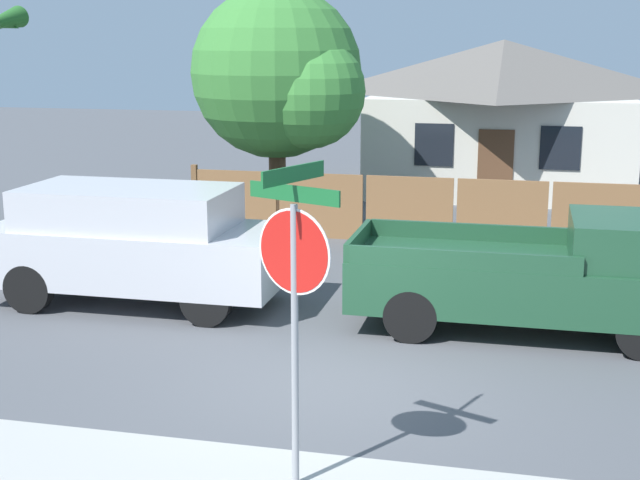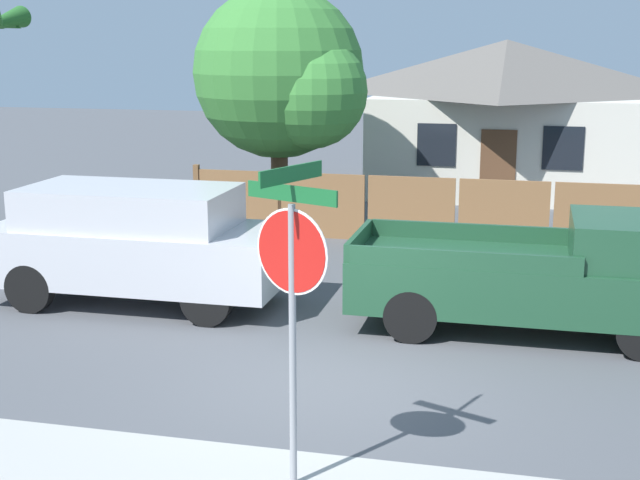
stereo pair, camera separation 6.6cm
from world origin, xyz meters
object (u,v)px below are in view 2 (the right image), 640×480
object	(u,v)px
red_suv	(136,241)
orange_pickup	(544,275)
house	(504,113)
oak_tree	(285,77)
stop_sign	(292,272)

from	to	relation	value
red_suv	orange_pickup	world-z (taller)	red_suv
house	oak_tree	distance (m)	7.98
house	oak_tree	size ratio (longest dim) A/B	1.39
oak_tree	stop_sign	bearing A→B (deg)	-74.12
red_suv	orange_pickup	bearing A→B (deg)	-0.12
oak_tree	red_suv	bearing A→B (deg)	-95.63
oak_tree	red_suv	distance (m)	7.15
orange_pickup	stop_sign	xyz separation A→B (m)	(-2.38, -5.33, 1.28)
oak_tree	red_suv	world-z (taller)	oak_tree
red_suv	orange_pickup	distance (m)	6.47
red_suv	oak_tree	bearing A→B (deg)	84.24
orange_pickup	house	bearing A→B (deg)	94.68
red_suv	stop_sign	world-z (taller)	stop_sign
oak_tree	orange_pickup	xyz separation A→B (m)	(5.81, -6.72, -2.54)
red_suv	stop_sign	size ratio (longest dim) A/B	1.53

